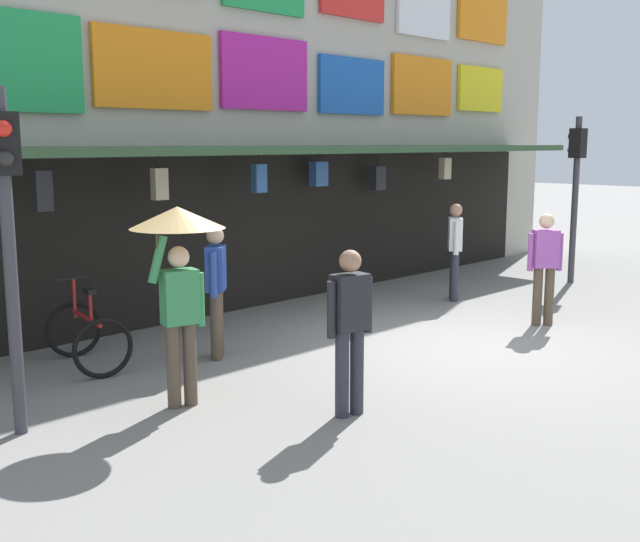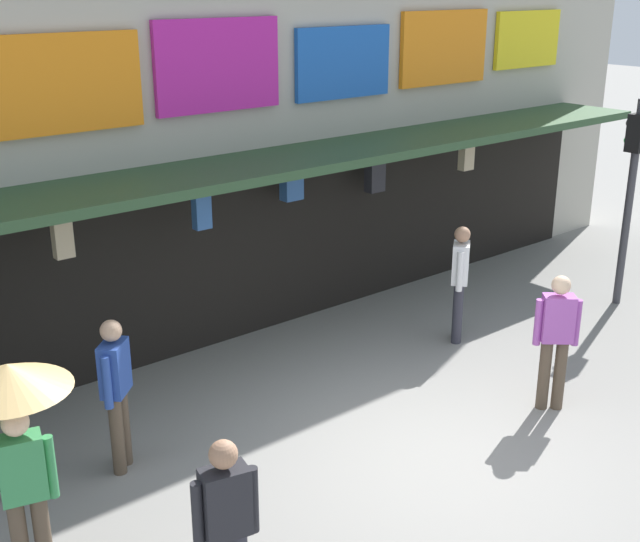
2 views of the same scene
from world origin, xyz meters
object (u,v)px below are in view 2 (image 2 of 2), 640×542
object	(u,v)px
traffic_light_far	(633,170)
pedestrian_with_umbrella	(14,415)
pedestrian_in_green	(227,526)
pedestrian_in_red	(460,277)
pedestrian_in_black	(116,387)
pedestrian_in_white	(556,335)

from	to	relation	value
traffic_light_far	pedestrian_with_umbrella	world-z (taller)	traffic_light_far
pedestrian_with_umbrella	pedestrian_in_green	world-z (taller)	pedestrian_with_umbrella
pedestrian_in_red	traffic_light_far	bearing A→B (deg)	-11.92
pedestrian_in_black	pedestrian_in_white	xyz separation A→B (m)	(4.53, -2.07, 0.00)
traffic_light_far	pedestrian_in_green	world-z (taller)	traffic_light_far
pedestrian_in_white	pedestrian_with_umbrella	world-z (taller)	pedestrian_with_umbrella
pedestrian_with_umbrella	pedestrian_in_green	size ratio (longest dim) A/B	1.24
pedestrian_with_umbrella	pedestrian_in_green	xyz separation A→B (m)	(1.01, -1.42, -0.69)
traffic_light_far	pedestrian_in_red	size ratio (longest dim) A/B	1.90
traffic_light_far	pedestrian_with_umbrella	bearing A→B (deg)	-177.09
traffic_light_far	pedestrian_in_black	size ratio (longest dim) A/B	1.90
traffic_light_far	pedestrian_in_green	bearing A→B (deg)	-167.47
traffic_light_far	pedestrian_in_white	bearing A→B (deg)	-159.41
pedestrian_in_red	pedestrian_in_black	bearing A→B (deg)	179.51
pedestrian_in_black	pedestrian_in_green	size ratio (longest dim) A/B	1.00
pedestrian_in_white	pedestrian_with_umbrella	size ratio (longest dim) A/B	0.81
pedestrian_in_green	pedestrian_in_white	bearing A→B (deg)	6.12
pedestrian_in_black	pedestrian_with_umbrella	size ratio (longest dim) A/B	0.81
pedestrian_with_umbrella	pedestrian_in_green	distance (m)	1.88
traffic_light_far	pedestrian_with_umbrella	size ratio (longest dim) A/B	1.54
pedestrian_in_red	pedestrian_in_white	xyz separation A→B (m)	(-0.63, -2.03, 0.00)
pedestrian_in_black	pedestrian_in_white	world-z (taller)	same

